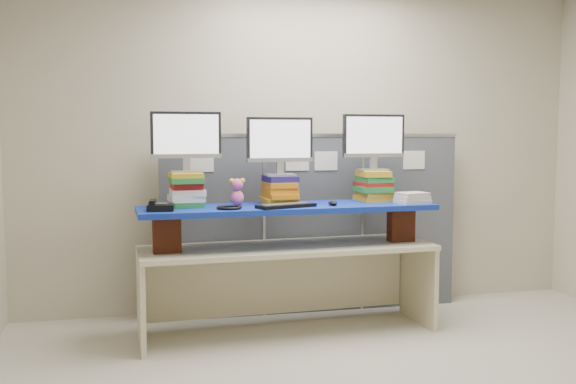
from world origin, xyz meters
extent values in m
cube|color=beige|center=(0.00, 0.00, 1.40)|extent=(5.00, 4.00, 2.80)
cube|color=#43464F|center=(-0.87, 1.78, 0.75)|extent=(0.85, 0.05, 1.50)
cube|color=#43464F|center=(0.00, 1.78, 0.75)|extent=(0.85, 0.05, 1.50)
cube|color=#43464F|center=(0.87, 1.78, 0.75)|extent=(0.85, 0.05, 1.50)
cube|color=#AFB2B6|center=(0.00, 1.78, 1.51)|extent=(2.60, 0.06, 0.03)
cube|color=white|center=(-0.95, 1.75, 1.30)|extent=(0.20, 0.00, 0.16)
cube|color=white|center=(-0.15, 1.75, 1.30)|extent=(0.20, 0.00, 0.16)
cube|color=white|center=(0.10, 1.75, 1.30)|extent=(0.20, 0.00, 0.16)
cube|color=white|center=(0.90, 1.75, 1.30)|extent=(0.20, 0.00, 0.16)
cube|color=beige|center=(-0.35, 1.24, 0.66)|extent=(2.26, 0.75, 0.04)
cube|color=beige|center=(-1.45, 1.19, 0.32)|extent=(0.06, 0.61, 0.64)
cube|color=beige|center=(0.75, 1.29, 0.32)|extent=(0.06, 0.61, 0.64)
cube|color=maroon|center=(-1.26, 1.15, 0.81)|extent=(0.20, 0.12, 0.27)
cube|color=maroon|center=(0.57, 1.23, 0.81)|extent=(0.20, 0.12, 0.27)
cube|color=navy|center=(-0.35, 1.24, 0.97)|extent=(2.26, 0.66, 0.04)
cube|color=#217C2F|center=(-1.10, 1.32, 1.01)|extent=(0.23, 0.28, 0.04)
cube|color=silver|center=(-1.11, 1.33, 1.05)|extent=(0.27, 0.31, 0.04)
cube|color=silver|center=(-1.09, 1.33, 1.10)|extent=(0.25, 0.29, 0.05)
cube|color=#9E1812|center=(-1.10, 1.34, 1.14)|extent=(0.23, 0.28, 0.05)
cube|color=#217C2F|center=(-1.10, 1.32, 1.19)|extent=(0.25, 0.31, 0.04)
cube|color=gold|center=(-1.11, 1.32, 1.23)|extent=(0.25, 0.29, 0.03)
cube|color=gold|center=(-0.39, 1.37, 1.01)|extent=(0.25, 0.31, 0.04)
cube|color=orange|center=(-0.39, 1.35, 1.05)|extent=(0.24, 0.31, 0.04)
cube|color=orange|center=(-0.39, 1.36, 1.10)|extent=(0.24, 0.30, 0.05)
cube|color=orange|center=(-0.39, 1.36, 1.14)|extent=(0.22, 0.30, 0.04)
cube|color=navy|center=(-0.38, 1.37, 1.18)|extent=(0.25, 0.29, 0.05)
cube|color=gold|center=(0.39, 1.40, 1.01)|extent=(0.24, 0.31, 0.04)
cube|color=gold|center=(0.39, 1.38, 1.05)|extent=(0.23, 0.28, 0.04)
cube|color=#217C2F|center=(0.38, 1.39, 1.09)|extent=(0.25, 0.30, 0.04)
cube|color=#9E1812|center=(0.38, 1.39, 1.13)|extent=(0.25, 0.29, 0.03)
cube|color=#217C2F|center=(0.40, 1.40, 1.17)|extent=(0.24, 0.30, 0.04)
cube|color=gold|center=(0.39, 1.38, 1.21)|extent=(0.22, 0.28, 0.05)
cube|color=#9D9DA1|center=(-1.10, 1.33, 1.25)|extent=(0.23, 0.15, 0.02)
cube|color=#9D9DA1|center=(-1.10, 1.33, 1.30)|extent=(0.05, 0.04, 0.09)
cube|color=black|center=(-1.10, 1.33, 1.52)|extent=(0.52, 0.06, 0.34)
cube|color=silver|center=(-1.10, 1.31, 1.52)|extent=(0.47, 0.02, 0.30)
cube|color=#9D9DA1|center=(-0.39, 1.36, 1.21)|extent=(0.23, 0.15, 0.02)
cube|color=#9D9DA1|center=(-0.39, 1.36, 1.27)|extent=(0.05, 0.04, 0.09)
cube|color=black|center=(-0.39, 1.36, 1.48)|extent=(0.52, 0.06, 0.34)
cube|color=silver|center=(-0.39, 1.34, 1.48)|extent=(0.47, 0.02, 0.30)
cube|color=#9D9DA1|center=(0.39, 1.39, 1.24)|extent=(0.23, 0.15, 0.02)
cube|color=#9D9DA1|center=(0.39, 1.39, 1.30)|extent=(0.05, 0.04, 0.09)
cube|color=black|center=(0.39, 1.39, 1.51)|extent=(0.52, 0.06, 0.34)
cube|color=silver|center=(0.39, 1.37, 1.51)|extent=(0.47, 0.02, 0.30)
cube|color=black|center=(-0.40, 1.10, 1.00)|extent=(0.47, 0.29, 0.02)
cube|color=#303033|center=(-0.40, 1.10, 1.02)|extent=(0.40, 0.22, 0.00)
ellipsoid|color=black|center=(-0.02, 1.15, 1.01)|extent=(0.09, 0.13, 0.04)
cube|color=black|center=(-1.30, 1.11, 1.01)|extent=(0.20, 0.18, 0.05)
cube|color=#303033|center=(-1.30, 1.11, 1.04)|extent=(0.10, 0.10, 0.01)
cube|color=black|center=(-1.35, 1.11, 1.05)|extent=(0.06, 0.17, 0.03)
torus|color=black|center=(-0.82, 1.10, 1.00)|extent=(0.23, 0.23, 0.02)
ellipsoid|color=#E8589A|center=(-0.72, 1.32, 1.05)|extent=(0.10, 0.09, 0.11)
sphere|color=#E8589A|center=(-0.72, 1.32, 1.15)|extent=(0.09, 0.09, 0.09)
sphere|color=yellow|center=(-0.76, 1.32, 1.18)|extent=(0.04, 0.04, 0.04)
sphere|color=yellow|center=(-0.68, 1.32, 1.18)|extent=(0.04, 0.04, 0.04)
cube|color=beige|center=(0.62, 1.15, 1.00)|extent=(0.27, 0.23, 0.03)
cube|color=beige|center=(0.62, 1.15, 1.03)|extent=(0.26, 0.22, 0.03)
cube|color=beige|center=(0.62, 1.15, 1.06)|extent=(0.25, 0.21, 0.03)
camera|label=1|loc=(-1.44, -3.45, 1.53)|focal=40.00mm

